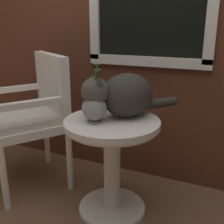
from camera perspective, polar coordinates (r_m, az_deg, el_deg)
ground_plane at (r=1.87m, az=-4.43°, el=-21.10°), size 6.00×6.00×0.00m
back_wall at (r=2.10m, az=4.68°, el=21.34°), size 4.00×0.07×2.60m
wicker_side_table at (r=1.71m, az=0.00°, el=-7.71°), size 0.57×0.57×0.63m
wicker_chair at (r=2.10m, az=-15.81°, el=0.18°), size 0.73×0.71×0.97m
cat at (r=1.66m, az=2.37°, el=3.56°), size 0.46×0.54×0.28m
pewter_vase_with_ivy at (r=1.58m, az=-3.66°, el=1.40°), size 0.14×0.14×0.34m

